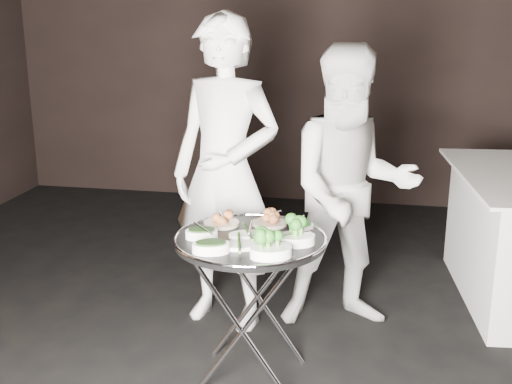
% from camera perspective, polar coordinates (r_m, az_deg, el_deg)
% --- Properties ---
extents(wall_back, '(6.00, 0.05, 3.00)m').
position_cam_1_polar(wall_back, '(6.15, 5.88, 12.88)').
color(wall_back, black).
rests_on(wall_back, floor).
extents(tray_stand, '(0.51, 0.43, 0.75)m').
position_cam_1_polar(tray_stand, '(3.21, -0.51, -9.88)').
color(tray_stand, silver).
rests_on(tray_stand, floor).
extents(serving_tray, '(0.74, 0.74, 0.04)m').
position_cam_1_polar(serving_tray, '(3.08, -0.52, -4.25)').
color(serving_tray, black).
rests_on(serving_tray, tray_stand).
extents(potato_plate_a, '(0.18, 0.18, 0.07)m').
position_cam_1_polar(potato_plate_a, '(3.25, -3.10, -2.46)').
color(potato_plate_a, beige).
rests_on(potato_plate_a, serving_tray).
extents(potato_plate_b, '(0.19, 0.19, 0.06)m').
position_cam_1_polar(potato_plate_b, '(3.25, 1.19, -2.44)').
color(potato_plate_b, beige).
rests_on(potato_plate_b, serving_tray).
extents(greens_bowl, '(0.12, 0.12, 0.07)m').
position_cam_1_polar(greens_bowl, '(3.14, 4.08, -3.06)').
color(greens_bowl, white).
rests_on(greens_bowl, serving_tray).
extents(asparagus_plate_a, '(0.21, 0.17, 0.04)m').
position_cam_1_polar(asparagus_plate_a, '(3.08, -0.72, -3.70)').
color(asparagus_plate_a, white).
rests_on(asparagus_plate_a, serving_tray).
extents(asparagus_plate_b, '(0.21, 0.15, 0.04)m').
position_cam_1_polar(asparagus_plate_b, '(2.94, -1.51, -4.67)').
color(asparagus_plate_b, white).
rests_on(asparagus_plate_b, serving_tray).
extents(spinach_bowl_a, '(0.18, 0.13, 0.06)m').
position_cam_1_polar(spinach_bowl_a, '(3.07, -4.85, -3.60)').
color(spinach_bowl_a, white).
rests_on(spinach_bowl_a, serving_tray).
extents(spinach_bowl_b, '(0.20, 0.16, 0.07)m').
position_cam_1_polar(spinach_bowl_b, '(2.89, -4.03, -4.79)').
color(spinach_bowl_b, white).
rests_on(spinach_bowl_b, serving_tray).
extents(broccoli_bowl_a, '(0.21, 0.18, 0.08)m').
position_cam_1_polar(broccoli_bowl_a, '(2.99, 3.57, -4.03)').
color(broccoli_bowl_a, white).
rests_on(broccoli_bowl_a, serving_tray).
extents(broccoli_bowl_b, '(0.23, 0.20, 0.08)m').
position_cam_1_polar(broccoli_bowl_b, '(2.83, 1.34, -5.12)').
color(broccoli_bowl_b, white).
rests_on(broccoli_bowl_b, serving_tray).
extents(serving_utensils, '(0.59, 0.42, 0.01)m').
position_cam_1_polar(serving_utensils, '(3.12, 0.02, -2.79)').
color(serving_utensils, silver).
rests_on(serving_utensils, serving_tray).
extents(waiter_left, '(0.75, 0.59, 1.81)m').
position_cam_1_polar(waiter_left, '(3.67, -2.75, 1.57)').
color(waiter_left, silver).
rests_on(waiter_left, floor).
extents(waiter_right, '(0.94, 0.81, 1.65)m').
position_cam_1_polar(waiter_right, '(3.70, 8.46, 0.17)').
color(waiter_right, silver).
rests_on(waiter_right, floor).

